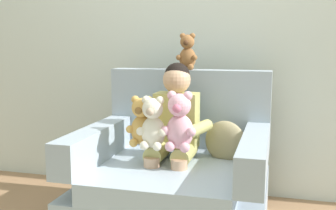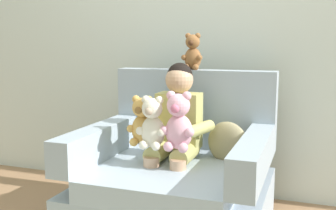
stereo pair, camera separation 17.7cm
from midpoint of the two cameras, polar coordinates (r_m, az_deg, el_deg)
back_wall at (r=3.05m, az=2.83°, el=12.08°), size 6.00×0.10×2.60m
armchair at (r=2.48m, az=-1.01°, el=-10.64°), size 1.07×0.99×0.94m
seated_child at (r=2.44m, az=-1.23°, el=-2.77°), size 0.45×0.39×0.82m
plush_pink at (r=2.23m, az=-0.64°, el=-2.51°), size 0.20×0.16×0.33m
plush_honey at (r=2.34m, az=-5.87°, el=-2.50°), size 0.17×0.14×0.29m
plush_cream at (r=2.27m, az=-4.38°, el=-2.73°), size 0.18×0.14×0.30m
plush_brown_on_backrest at (r=2.71m, az=0.86°, el=7.36°), size 0.14×0.12×0.24m
throw_pillow at (r=2.49m, az=6.04°, el=-5.18°), size 0.28×0.19×0.26m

